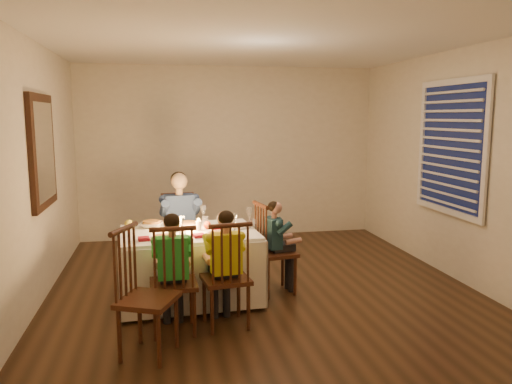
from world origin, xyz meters
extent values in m
plane|color=black|center=(0.00, 0.00, 0.00)|extent=(5.00, 5.00, 0.00)
cube|color=beige|center=(-2.25, 0.00, 1.30)|extent=(0.02, 5.00, 2.60)
cube|color=beige|center=(2.25, 0.00, 1.30)|extent=(0.02, 5.00, 2.60)
cube|color=beige|center=(0.00, 2.50, 1.30)|extent=(4.50, 0.02, 2.60)
plane|color=white|center=(0.00, 0.00, 2.60)|extent=(5.00, 5.00, 0.00)
cube|color=white|center=(-0.79, -0.16, 0.69)|extent=(1.39, 1.03, 0.04)
cube|color=white|center=(-0.82, 0.33, 0.36)|extent=(1.37, 0.11, 0.65)
cube|color=white|center=(-0.76, -0.64, 0.36)|extent=(1.37, 0.11, 0.65)
cube|color=white|center=(-0.11, -0.12, 0.36)|extent=(0.08, 0.99, 0.65)
cube|color=white|center=(-1.46, -0.20, 0.36)|extent=(0.08, 0.99, 0.65)
cylinder|color=silver|center=(-0.78, 0.13, 0.72)|extent=(0.28, 0.28, 0.02)
cylinder|color=silver|center=(-1.04, -0.44, 0.72)|extent=(0.28, 0.28, 0.02)
cylinder|color=silver|center=(-0.53, -0.41, 0.72)|extent=(0.28, 0.28, 0.02)
cylinder|color=silver|center=(-0.32, -0.10, 0.72)|extent=(0.28, 0.28, 0.02)
cylinder|color=white|center=(-0.88, -0.16, 0.76)|extent=(0.06, 0.06, 0.10)
cylinder|color=white|center=(-0.69, -0.15, 0.76)|extent=(0.06, 0.06, 0.10)
sphere|color=#FFE543|center=(-1.38, 0.09, 0.76)|extent=(0.09, 0.09, 0.09)
sphere|color=#FA5515|center=(-0.59, -0.10, 0.75)|extent=(0.08, 0.08, 0.08)
imported|color=silver|center=(-1.15, 0.08, 0.74)|extent=(0.29, 0.29, 0.06)
cube|color=black|center=(-2.22, 0.30, 1.50)|extent=(0.05, 0.95, 1.15)
cube|color=white|center=(-2.19, 0.30, 1.50)|extent=(0.01, 0.78, 0.98)
cube|color=#0D1435|center=(2.23, 0.10, 1.50)|extent=(0.01, 1.20, 1.40)
cube|color=white|center=(2.21, 0.10, 1.50)|extent=(0.03, 1.34, 1.54)
camera|label=1|loc=(-1.06, -5.07, 1.85)|focal=35.00mm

